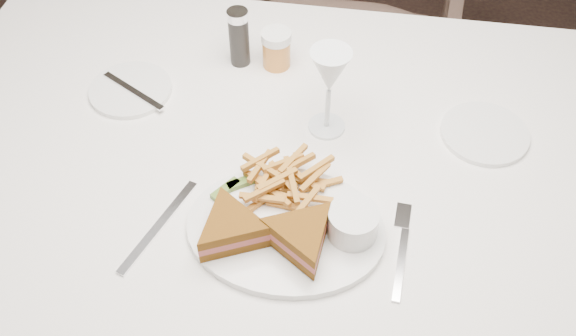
# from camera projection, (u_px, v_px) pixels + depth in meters

# --- Properties ---
(table) EXTENTS (1.51, 1.07, 0.75)m
(table) POSITION_uv_depth(u_px,v_px,m) (293.00, 278.00, 1.41)
(table) COLOR white
(table) RESTS_ON ground
(chair_far) EXTENTS (0.61, 0.57, 0.62)m
(chair_far) POSITION_uv_depth(u_px,v_px,m) (359.00, 32.00, 2.09)
(chair_far) COLOR #4A362D
(chair_far) RESTS_ON ground
(table_setting) EXTENTS (0.84, 0.61, 0.18)m
(table_setting) POSITION_uv_depth(u_px,v_px,m) (291.00, 173.00, 1.06)
(table_setting) COLOR white
(table_setting) RESTS_ON table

